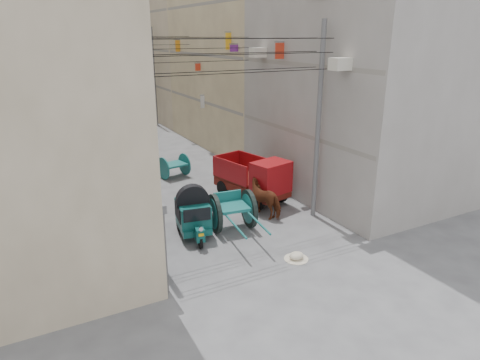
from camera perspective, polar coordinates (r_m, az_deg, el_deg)
ground at (r=12.84m, az=13.21°, el=-17.10°), size 140.00×140.00×0.00m
building_row_right at (r=44.41m, az=-8.35°, el=17.41°), size 8.00×62.00×14.00m
end_cap_building at (r=73.95m, az=-23.44°, el=16.67°), size 22.00×10.00×13.00m
shutters_left at (r=19.21m, az=-16.72°, el=0.01°), size 0.18×14.40×2.88m
signboards at (r=30.39m, az=-14.29°, el=10.71°), size 8.22×40.52×5.67m
ac_units at (r=18.73m, az=7.87°, el=18.68°), size 0.70×6.55×3.35m
utility_poles at (r=25.85m, az=-11.76°, el=10.83°), size 7.40×22.20×8.00m
overhead_cables at (r=23.15m, az=-10.29°, el=16.92°), size 7.40×22.52×1.12m
auto_rickshaw at (r=16.55m, az=-6.27°, el=-4.42°), size 1.54×2.31×1.58m
tonga_cart at (r=17.01m, az=-1.05°, el=-4.06°), size 1.79×3.58×1.56m
mini_truck at (r=19.81m, az=2.36°, el=-0.10°), size 2.46×4.01×2.10m
second_cart at (r=23.58m, az=-8.79°, el=1.91°), size 1.59×1.46×1.22m
feed_sack at (r=15.23m, az=7.51°, el=-9.98°), size 0.53×0.42×0.26m
horse at (r=18.41m, az=3.52°, el=-2.37°), size 1.41×2.03×1.57m
distant_car_white at (r=28.19m, az=-15.29°, el=4.17°), size 1.81×3.71×1.22m
distant_car_grey at (r=39.92m, az=-16.40°, el=8.21°), size 2.30×3.73×1.16m
distant_car_green at (r=51.35m, az=-20.77°, el=10.01°), size 2.37×4.35×1.20m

